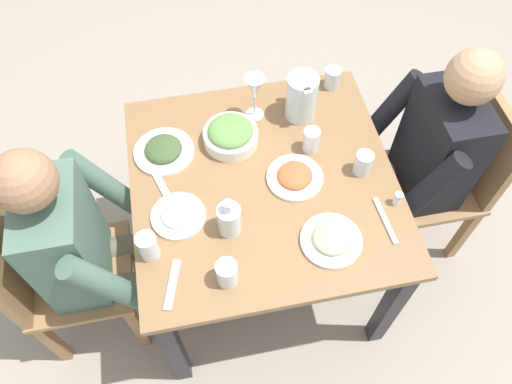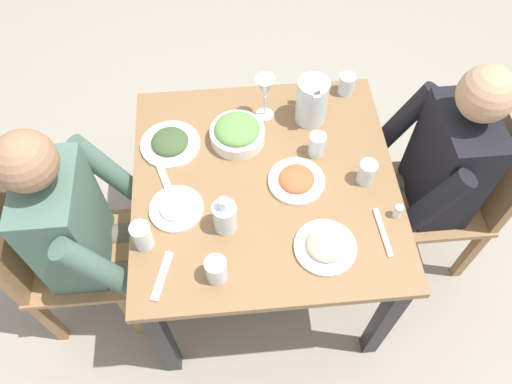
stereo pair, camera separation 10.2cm
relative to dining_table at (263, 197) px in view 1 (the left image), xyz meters
name	(u,v)px [view 1 (the left image)]	position (x,y,z in m)	size (l,w,h in m)	color
ground_plane	(262,265)	(0.00, 0.00, -0.62)	(8.00, 8.00, 0.00)	gray
dining_table	(263,197)	(0.00, 0.00, 0.00)	(0.95, 0.95, 0.73)	olive
chair_near	(450,172)	(0.05, -0.83, -0.14)	(0.40, 0.40, 0.85)	#997047
chair_far	(52,272)	(-0.09, 0.83, -0.14)	(0.40, 0.40, 0.85)	#997047
diner_near	(414,160)	(0.05, -0.62, 0.01)	(0.48, 0.53, 1.15)	black
diner_far	(97,245)	(-0.09, 0.62, 0.01)	(0.48, 0.53, 1.15)	#4C6B5B
water_pitcher	(301,97)	(0.28, -0.20, 0.21)	(0.16, 0.12, 0.19)	silver
salad_bowl	(231,134)	(0.20, 0.08, 0.16)	(0.21, 0.21, 0.09)	white
plate_rice_curry	(295,176)	(-0.02, -0.11, 0.13)	(0.20, 0.20, 0.04)	white
plate_dolmas	(164,150)	(0.19, 0.34, 0.13)	(0.23, 0.23, 0.05)	white
plate_yoghurt	(178,215)	(-0.09, 0.32, 0.13)	(0.19, 0.19, 0.04)	white
plate_beans	(331,239)	(-0.29, -0.17, 0.13)	(0.21, 0.21, 0.05)	white
water_glass_far_right	(227,273)	(-0.35, 0.19, 0.16)	(0.07, 0.07, 0.10)	silver
water_glass_by_pitcher	(363,163)	(-0.03, -0.36, 0.16)	(0.06, 0.06, 0.09)	silver
water_glass_near_right	(148,246)	(-0.21, 0.42, 0.17)	(0.07, 0.07, 0.11)	silver
water_glass_center	(311,140)	(0.11, -0.20, 0.16)	(0.06, 0.06, 0.10)	silver
water_glass_near_left	(333,78)	(0.41, -0.37, 0.16)	(0.07, 0.07, 0.09)	silver
wine_glass	(255,89)	(0.31, -0.03, 0.26)	(0.08, 0.08, 0.20)	silver
oil_carafe	(229,220)	(-0.17, 0.15, 0.17)	(0.08, 0.08, 0.16)	silver
salt_shaker	(398,199)	(-0.18, -0.44, 0.14)	(0.03, 0.03, 0.05)	white
fork_near	(172,285)	(-0.34, 0.36, 0.12)	(0.17, 0.03, 0.01)	silver
knife_near	(385,220)	(-0.25, -0.37, 0.12)	(0.18, 0.02, 0.01)	silver
fork_far	(162,186)	(0.04, 0.36, 0.12)	(0.17, 0.03, 0.01)	silver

